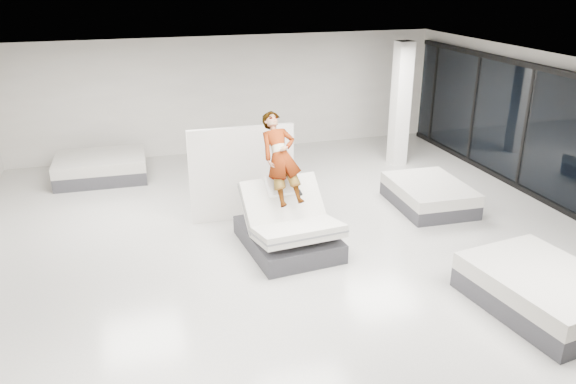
# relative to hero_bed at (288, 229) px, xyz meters

# --- Properties ---
(room) EXTENTS (14.00, 14.04, 3.20)m
(room) POSITION_rel_hero_bed_xyz_m (0.22, -0.64, 1.21)
(room) COLOR beige
(room) RESTS_ON ground
(hero_bed) EXTENTS (1.68, 2.12, 1.33)m
(hero_bed) POSITION_rel_hero_bed_xyz_m (0.00, 0.00, 0.00)
(hero_bed) COLOR #333338
(hero_bed) RESTS_ON floor
(person) EXTENTS (0.80, 1.78, 1.30)m
(person) POSITION_rel_hero_bed_xyz_m (-0.03, 0.34, 0.92)
(person) COLOR slate
(person) RESTS_ON hero_bed
(remote) EXTENTS (0.06, 0.15, 0.08)m
(remote) POSITION_rel_hero_bed_xyz_m (0.22, 0.01, 0.69)
(remote) COLOR black
(remote) RESTS_ON person
(divider_panel) EXTENTS (2.16, 0.14, 1.96)m
(divider_panel) POSITION_rel_hero_bed_xyz_m (-0.49, 1.61, 0.59)
(divider_panel) COLOR white
(divider_panel) RESTS_ON floor
(flat_bed_right_far) EXTENTS (1.55, 2.01, 0.54)m
(flat_bed_right_far) POSITION_rel_hero_bed_xyz_m (3.53, 1.00, -0.13)
(flat_bed_right_far) COLOR #333338
(flat_bed_right_far) RESTS_ON floor
(flat_bed_right_near) EXTENTS (1.93, 2.41, 0.61)m
(flat_bed_right_near) POSITION_rel_hero_bed_xyz_m (3.12, -3.05, -0.09)
(flat_bed_right_near) COLOR #333338
(flat_bed_right_near) RESTS_ON floor
(flat_bed_left_far) EXTENTS (2.21, 1.69, 0.59)m
(flat_bed_left_far) POSITION_rel_hero_bed_xyz_m (-3.33, 4.95, -0.10)
(flat_bed_left_far) COLOR #333338
(flat_bed_left_far) RESTS_ON floor
(column) EXTENTS (0.40, 0.40, 3.20)m
(column) POSITION_rel_hero_bed_xyz_m (4.22, 3.86, 1.21)
(column) COLOR white
(column) RESTS_ON floor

